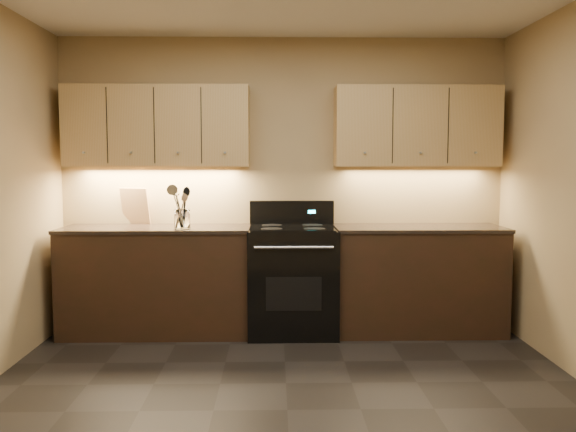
{
  "coord_description": "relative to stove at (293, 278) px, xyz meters",
  "views": [
    {
      "loc": [
        -0.07,
        -3.55,
        1.49
      ],
      "look_at": [
        0.03,
        1.45,
        1.05
      ],
      "focal_mm": 38.0,
      "sensor_mm": 36.0,
      "label": 1
    }
  ],
  "objects": [
    {
      "name": "upper_cab_left",
      "position": [
        -1.18,
        0.17,
        1.32
      ],
      "size": [
        1.6,
        0.3,
        0.7
      ],
      "primitive_type": "cube",
      "color": "tan",
      "rests_on": "wall_back"
    },
    {
      "name": "black_turner",
      "position": [
        -0.93,
        -0.14,
        0.64
      ],
      "size": [
        0.15,
        0.16,
        0.36
      ],
      "primitive_type": null,
      "rotation": [
        -0.22,
        -0.16,
        0.15
      ],
      "color": "black",
      "rests_on": "utensil_crock"
    },
    {
      "name": "steel_spatula",
      "position": [
        -0.92,
        -0.11,
        0.63
      ],
      "size": [
        0.17,
        0.11,
        0.35
      ],
      "primitive_type": null,
      "rotation": [
        -0.01,
        -0.23,
        -0.14
      ],
      "color": "silver",
      "rests_on": "utensil_crock"
    },
    {
      "name": "counter_left",
      "position": [
        -1.18,
        0.02,
        -0.01
      ],
      "size": [
        1.62,
        0.62,
        0.93
      ],
      "color": "black",
      "rests_on": "ground"
    },
    {
      "name": "utensil_crock",
      "position": [
        -0.93,
        -0.12,
        0.53
      ],
      "size": [
        0.14,
        0.14,
        0.17
      ],
      "color": "white",
      "rests_on": "counter_left"
    },
    {
      "name": "stove",
      "position": [
        0.0,
        0.0,
        0.0
      ],
      "size": [
        0.76,
        0.68,
        1.14
      ],
      "color": "black",
      "rests_on": "ground"
    },
    {
      "name": "upper_cab_right",
      "position": [
        1.1,
        0.17,
        1.32
      ],
      "size": [
        1.44,
        0.3,
        0.7
      ],
      "primitive_type": "cube",
      "color": "tan",
      "rests_on": "wall_back"
    },
    {
      "name": "black_spoon",
      "position": [
        -0.94,
        -0.09,
        0.63
      ],
      "size": [
        0.11,
        0.09,
        0.34
      ],
      "primitive_type": null,
      "rotation": [
        0.08,
        0.15,
        -0.01
      ],
      "color": "black",
      "rests_on": "utensil_crock"
    },
    {
      "name": "cutting_board",
      "position": [
        -1.41,
        0.27,
        0.61
      ],
      "size": [
        0.28,
        0.16,
        0.33
      ],
      "primitive_type": "cube",
      "rotation": [
        0.22,
        0.0,
        -0.28
      ],
      "color": "tan",
      "rests_on": "counter_left"
    },
    {
      "name": "counter_right",
      "position": [
        1.1,
        0.02,
        -0.01
      ],
      "size": [
        1.46,
        0.62,
        0.93
      ],
      "color": "black",
      "rests_on": "ground"
    },
    {
      "name": "wall_back",
      "position": [
        -0.08,
        0.32,
        0.82
      ],
      "size": [
        4.0,
        0.04,
        2.6
      ],
      "primitive_type": "cube",
      "color": "tan",
      "rests_on": "ground"
    },
    {
      "name": "steel_skimmer",
      "position": [
        -0.91,
        -0.13,
        0.64
      ],
      "size": [
        0.19,
        0.11,
        0.36
      ],
      "primitive_type": null,
      "rotation": [
        0.04,
        -0.29,
        0.03
      ],
      "color": "silver",
      "rests_on": "utensil_crock"
    },
    {
      "name": "floor",
      "position": [
        -0.08,
        -1.68,
        -0.48
      ],
      "size": [
        4.0,
        4.0,
        0.0
      ],
      "primitive_type": "plane",
      "color": "black",
      "rests_on": "ground"
    },
    {
      "name": "wooden_spoon",
      "position": [
        -0.97,
        -0.12,
        0.61
      ],
      "size": [
        0.13,
        0.07,
        0.3
      ],
      "primitive_type": null,
      "rotation": [
        0.02,
        0.25,
        0.16
      ],
      "color": "tan",
      "rests_on": "utensil_crock"
    },
    {
      "name": "outlet_plate",
      "position": [
        -1.38,
        0.31,
        0.64
      ],
      "size": [
        0.08,
        0.01,
        0.12
      ],
      "primitive_type": "cube",
      "color": "#B2B5BA",
      "rests_on": "wall_back"
    }
  ]
}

